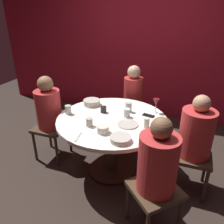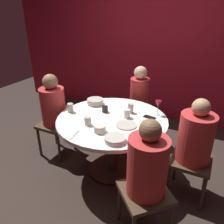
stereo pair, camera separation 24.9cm
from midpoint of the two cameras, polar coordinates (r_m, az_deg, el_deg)
name	(u,v)px [view 2 (the right image)]	position (r m, az deg, el deg)	size (l,w,h in m)	color
ground_plane	(112,169)	(2.97, 2.48, -14.50)	(8.00, 8.00, 0.00)	#2D231E
back_wall	(160,46)	(4.07, 13.87, 16.13)	(6.00, 0.10, 2.60)	maroon
dining_table	(112,130)	(2.64, 2.71, -4.81)	(1.27, 1.27, 0.74)	silver
seated_diner_left	(53,107)	(2.99, -12.56, 1.26)	(0.40, 0.40, 1.15)	#3F2D1E
seated_diner_back	(139,95)	(3.36, 9.14, 4.22)	(0.40, 0.40, 1.14)	#3F2D1E
seated_diner_right	(195,140)	(2.41, 23.34, -6.61)	(0.40, 0.40, 1.14)	#3F2D1E
seated_diner_front_right	(147,168)	(1.90, 12.82, -14.00)	(0.57, 0.57, 1.16)	#3F2D1E
candle_holder	(105,109)	(2.70, 0.83, 0.71)	(0.07, 0.07, 0.10)	black
wine_glass	(158,105)	(2.68, 14.38, 1.81)	(0.08, 0.08, 0.18)	silver
dinner_plate	(126,125)	(2.42, 6.63, -3.40)	(0.23, 0.23, 0.01)	#B2ADA3
cell_phone	(149,117)	(2.63, 12.26, -1.40)	(0.07, 0.14, 0.01)	black
bowl_serving_large	(95,102)	(2.92, -1.88, 2.63)	(0.21, 0.21, 0.07)	#B2ADA3
bowl_salad_center	(100,129)	(2.27, -0.05, -4.36)	(0.12, 0.12, 0.07)	beige
bowl_small_white	(115,139)	(2.13, 4.16, -7.03)	(0.21, 0.21, 0.05)	#B2ADA3
cup_near_candle	(131,108)	(2.70, 7.40, 0.96)	(0.07, 0.07, 0.12)	#B2ADA3
cup_by_left_diner	(88,121)	(2.40, -3.27, -2.36)	(0.07, 0.07, 0.09)	#B2ADA3
cup_by_right_diner	(127,113)	(2.57, 6.64, -0.44)	(0.08, 0.08, 0.10)	silver
cup_center_front	(70,108)	(2.72, -8.07, 1.02)	(0.07, 0.07, 0.11)	#B2ADA3
cup_far_edge	(145,125)	(2.35, 11.38, -3.25)	(0.06, 0.06, 0.11)	beige
fork_near_plate	(75,135)	(2.25, -6.45, -5.89)	(0.02, 0.18, 0.01)	#B7B7BC
knife_near_plate	(129,105)	(2.92, 6.71, 1.73)	(0.02, 0.18, 0.01)	#B7B7BC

